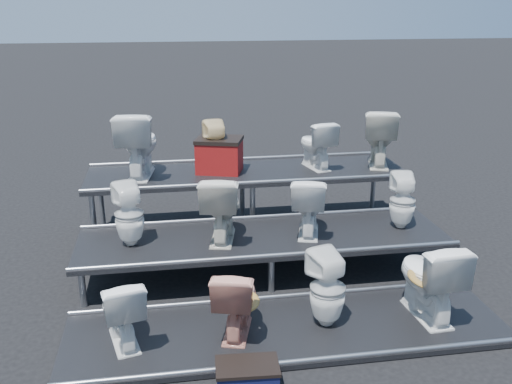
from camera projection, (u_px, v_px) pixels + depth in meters
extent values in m
plane|color=black|center=(264.00, 272.00, 6.68)|extent=(80.00, 80.00, 0.00)
cube|color=black|center=(287.00, 330.00, 5.45)|extent=(4.20, 1.20, 0.06)
cube|color=black|center=(264.00, 254.00, 6.61)|extent=(4.20, 1.20, 0.46)
cube|color=black|center=(247.00, 201.00, 7.76)|extent=(4.20, 1.20, 0.86)
imported|color=white|center=(121.00, 310.00, 5.10)|extent=(0.51, 0.72, 0.66)
imported|color=tan|center=(236.00, 299.00, 5.26)|extent=(0.55, 0.75, 0.68)
imported|color=white|center=(327.00, 289.00, 5.38)|extent=(0.42, 0.43, 0.75)
imported|color=white|center=(429.00, 277.00, 5.53)|extent=(0.51, 0.83, 0.82)
imported|color=white|center=(129.00, 214.00, 6.19)|extent=(0.40, 0.40, 0.71)
imported|color=silver|center=(221.00, 207.00, 6.34)|extent=(0.57, 0.82, 0.76)
imported|color=white|center=(309.00, 205.00, 6.50)|extent=(0.56, 0.76, 0.69)
imported|color=white|center=(403.00, 201.00, 6.68)|extent=(0.34, 0.35, 0.66)
imported|color=white|center=(138.00, 144.00, 7.27)|extent=(0.59, 0.89, 0.85)
imported|color=beige|center=(216.00, 147.00, 7.45)|extent=(0.35, 0.35, 0.69)
imported|color=white|center=(316.00, 144.00, 7.66)|extent=(0.49, 0.70, 0.65)
imported|color=silver|center=(379.00, 137.00, 7.78)|extent=(0.64, 0.86, 0.78)
cube|color=maroon|center=(219.00, 157.00, 7.52)|extent=(0.67, 0.60, 0.41)
cube|color=#0F1236|center=(247.00, 377.00, 4.67)|extent=(0.52, 0.33, 0.18)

